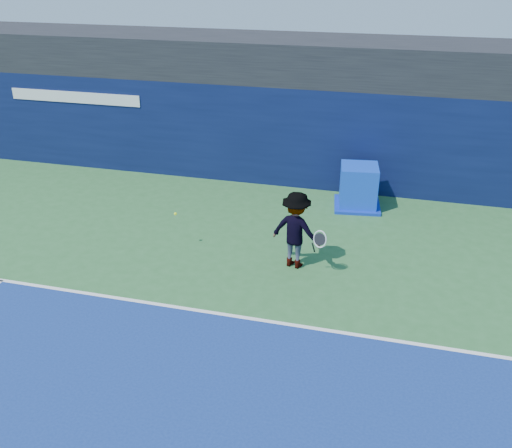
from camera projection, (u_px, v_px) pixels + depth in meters
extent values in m
plane|color=#2D6431|center=(157.00, 422.00, 8.80)|extent=(80.00, 80.00, 0.00)
cube|color=white|center=(217.00, 313.00, 11.41)|extent=(24.00, 0.10, 0.01)
cube|color=black|center=(302.00, 59.00, 17.25)|extent=(36.00, 3.00, 1.20)
cube|color=#0A1338|center=(293.00, 135.00, 17.29)|extent=(36.00, 1.00, 3.00)
cube|color=white|center=(75.00, 97.00, 18.08)|extent=(4.50, 0.04, 0.35)
cube|color=#0E38C7|center=(358.00, 186.00, 15.92)|extent=(1.14, 1.14, 1.21)
cube|color=#0C27A9|center=(357.00, 205.00, 16.17)|extent=(1.42, 1.42, 0.08)
imported|color=silver|center=(296.00, 230.00, 12.79)|extent=(1.30, 0.94, 1.81)
cylinder|color=black|center=(313.00, 247.00, 12.58)|extent=(0.09, 0.16, 0.28)
torus|color=white|center=(320.00, 239.00, 12.39)|extent=(0.33, 0.19, 0.32)
cylinder|color=black|center=(320.00, 239.00, 12.39)|extent=(0.28, 0.14, 0.27)
sphere|color=#D9EB1A|center=(175.00, 214.00, 13.59)|extent=(0.07, 0.07, 0.07)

